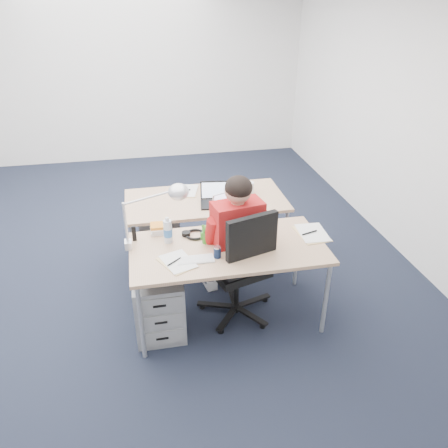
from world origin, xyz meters
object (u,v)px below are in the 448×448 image
(office_chair, at_px, (238,286))
(computer_mouse, at_px, (256,246))
(book_stack, at_px, (161,228))
(far_cup, at_px, (250,187))
(wireless_keyboard, at_px, (195,260))
(bear_figurine, at_px, (206,234))
(can_koozie, at_px, (217,252))
(desk_far, at_px, (206,203))
(desk_lamp, at_px, (146,216))
(dark_laptop, at_px, (217,194))
(silver_laptop, at_px, (233,211))
(desk_near, at_px, (228,252))
(sunglasses, at_px, (258,230))
(drawer_pedestal_far, at_px, (161,247))
(headphones, at_px, (195,234))
(cordless_phone, at_px, (134,233))
(drawer_pedestal_near, at_px, (159,303))
(seated_person, at_px, (231,242))
(water_bottle, at_px, (168,230))

(office_chair, bearing_deg, computer_mouse, -48.74)
(book_stack, height_order, far_cup, far_cup)
(wireless_keyboard, xyz_separation_m, bear_figurine, (0.13, 0.25, 0.08))
(office_chair, xyz_separation_m, far_cup, (0.34, 0.99, 0.48))
(can_koozie, bearing_deg, desk_far, 85.77)
(desk_lamp, height_order, dark_laptop, desk_lamp)
(computer_mouse, distance_m, far_cup, 1.09)
(silver_laptop, bearing_deg, far_cup, 41.76)
(desk_near, distance_m, bear_figurine, 0.24)
(sunglasses, bearing_deg, desk_near, -149.65)
(can_koozie, bearing_deg, wireless_keyboard, -176.13)
(bear_figurine, xyz_separation_m, desk_lamp, (-0.47, 0.04, 0.19))
(desk_far, relative_size, book_stack, 9.20)
(drawer_pedestal_far, height_order, silver_laptop, silver_laptop)
(headphones, xyz_separation_m, cordless_phone, (-0.51, 0.02, 0.05))
(drawer_pedestal_far, bearing_deg, silver_laptop, -40.52)
(wireless_keyboard, bearing_deg, dark_laptop, 70.36)
(drawer_pedestal_far, distance_m, bear_figurine, 1.00)
(sunglasses, bearing_deg, headphones, 173.89)
(drawer_pedestal_near, height_order, desk_lamp, desk_lamp)
(seated_person, relative_size, headphones, 5.61)
(sunglasses, bearing_deg, seated_person, 176.47)
(computer_mouse, height_order, headphones, headphones)
(wireless_keyboard, xyz_separation_m, sunglasses, (0.60, 0.35, 0.00))
(desk_near, bearing_deg, far_cup, 66.46)
(bear_figurine, height_order, cordless_phone, bear_figurine)
(headphones, bearing_deg, silver_laptop, 27.28)
(drawer_pedestal_near, distance_m, can_koozie, 0.71)
(far_cup, bearing_deg, book_stack, -145.46)
(wireless_keyboard, distance_m, headphones, 0.39)
(drawer_pedestal_far, height_order, water_bottle, water_bottle)
(water_bottle, distance_m, dark_laptop, 0.81)
(far_cup, bearing_deg, water_bottle, -137.43)
(silver_laptop, xyz_separation_m, can_koozie, (-0.23, -0.46, -0.10))
(drawer_pedestal_far, bearing_deg, office_chair, -53.79)
(drawer_pedestal_far, bearing_deg, sunglasses, -38.71)
(drawer_pedestal_near, height_order, book_stack, book_stack)
(desk_near, height_order, far_cup, far_cup)
(water_bottle, xyz_separation_m, book_stack, (-0.05, 0.17, -0.08))
(computer_mouse, bearing_deg, drawer_pedestal_near, 158.24)
(silver_laptop, bearing_deg, desk_far, 80.71)
(office_chair, bearing_deg, far_cup, 53.94)
(book_stack, bearing_deg, bear_figurine, -34.62)
(far_cup, bearing_deg, seated_person, -114.94)
(seated_person, distance_m, book_stack, 0.62)
(sunglasses, relative_size, dark_laptop, 0.33)
(book_stack, bearing_deg, sunglasses, -9.93)
(silver_laptop, height_order, can_koozie, silver_laptop)
(desk_near, relative_size, drawer_pedestal_near, 2.91)
(seated_person, xyz_separation_m, wireless_keyboard, (-0.36, -0.36, 0.08))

